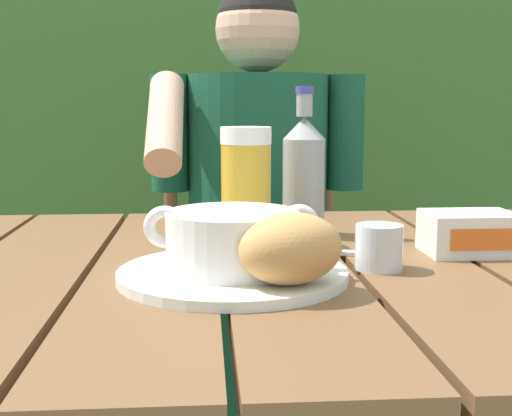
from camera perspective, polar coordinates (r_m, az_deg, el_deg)
name	(u,v)px	position (r m, az deg, el deg)	size (l,w,h in m)	color
dining_table	(284,328)	(0.93, 2.31, -9.92)	(1.50, 0.85, 0.75)	brown
hedge_backdrop	(246,122)	(2.62, -0.83, 7.15)	(4.18, 0.87, 2.02)	#355E28
chair_near_diner	(253,292)	(1.81, -0.25, -6.98)	(0.47, 0.43, 0.93)	brown
person_eating	(258,209)	(1.56, 0.14, -0.05)	(0.48, 0.47, 1.23)	#164C33
serving_plate	(233,274)	(0.82, -1.96, -5.50)	(0.27, 0.27, 0.01)	white
soup_bowl	(232,239)	(0.81, -1.97, -2.57)	(0.21, 0.16, 0.08)	white
bread_roll	(291,248)	(0.75, 2.89, -3.37)	(0.15, 0.13, 0.08)	tan
beer_glass	(246,186)	(1.01, -0.83, 1.87)	(0.07, 0.07, 0.17)	gold
beer_bottle	(304,174)	(1.09, 3.98, 2.87)	(0.07, 0.07, 0.23)	gray
water_glass_small	(379,247)	(0.88, 10.15, -3.20)	(0.06, 0.06, 0.06)	silver
butter_tub	(469,233)	(1.00, 17.23, -1.99)	(0.12, 0.09, 0.06)	white
table_knife	(321,250)	(0.97, 5.39, -3.51)	(0.16, 0.08, 0.01)	silver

